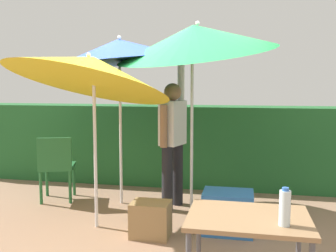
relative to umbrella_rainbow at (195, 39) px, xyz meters
name	(u,v)px	position (x,y,z in m)	size (l,w,h in m)	color
ground_plane	(163,226)	(-0.28, -0.51, -2.11)	(24.00, 24.00, 0.00)	#937056
hedge_row	(188,145)	(-0.28, 1.41, -1.48)	(8.00, 0.70, 1.25)	#23602D
umbrella_rainbow	(195,39)	(0.00, 0.00, 0.00)	(1.97, 1.94, 2.54)	silver
umbrella_orange	(119,51)	(-1.00, 0.19, -0.10)	(1.72, 1.70, 2.26)	silver
umbrella_yellow	(91,71)	(-1.03, -0.65, -0.38)	(1.87, 1.81, 2.21)	silver
person_vendor	(173,136)	(-0.30, 0.17, -1.18)	(0.32, 0.55, 1.88)	black
chair_plastic	(57,164)	(-1.89, 0.12, -1.60)	(0.55, 0.55, 0.89)	#236633
cooler_box	(228,212)	(0.44, -0.53, -1.89)	(0.53, 0.39, 0.45)	#2D6BB7
crate_cardboard	(151,219)	(-0.34, -0.81, -1.93)	(0.40, 0.30, 0.37)	#9E7A4C
folding_table	(248,228)	(0.63, -2.02, -1.48)	(0.80, 0.60, 0.71)	#4C4C51
bottle_water	(285,208)	(0.85, -2.16, -1.29)	(0.07, 0.07, 0.24)	silver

